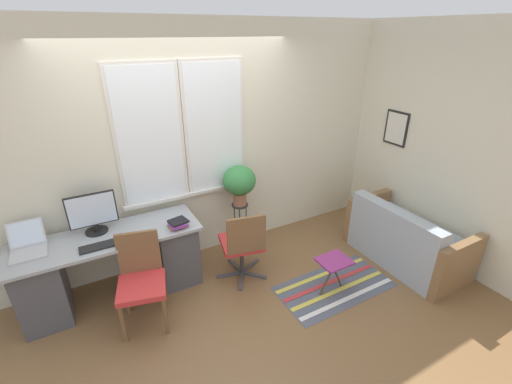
{
  "coord_description": "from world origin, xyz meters",
  "views": [
    {
      "loc": [
        -1.06,
        -2.89,
        2.56
      ],
      "look_at": [
        0.62,
        0.15,
        0.91
      ],
      "focal_mm": 24.0,
      "sensor_mm": 36.0,
      "label": 1
    }
  ],
  "objects": [
    {
      "name": "ground_plane",
      "position": [
        0.0,
        0.0,
        0.0
      ],
      "size": [
        14.0,
        14.0,
        0.0
      ],
      "primitive_type": "plane",
      "color": "brown"
    },
    {
      "name": "wall_back_with_window",
      "position": [
        -0.0,
        0.68,
        1.36
      ],
      "size": [
        9.0,
        0.12,
        2.7
      ],
      "color": "beige",
      "rests_on": "ground_plane"
    },
    {
      "name": "wall_right_with_picture",
      "position": [
        2.64,
        0.0,
        1.35
      ],
      "size": [
        0.08,
        9.0,
        2.7
      ],
      "color": "beige",
      "rests_on": "ground_plane"
    },
    {
      "name": "desk",
      "position": [
        -0.97,
        0.3,
        0.39
      ],
      "size": [
        1.77,
        0.6,
        0.73
      ],
      "color": "#9EA3A8",
      "rests_on": "ground_plane"
    },
    {
      "name": "laptop",
      "position": [
        -1.62,
        0.38,
        0.79
      ],
      "size": [
        0.29,
        0.36,
        0.24
      ],
      "color": "#B7B7BC",
      "rests_on": "desk"
    },
    {
      "name": "monitor",
      "position": [
        -1.05,
        0.44,
        0.94
      ],
      "size": [
        0.45,
        0.22,
        0.42
      ],
      "color": "black",
      "rests_on": "desk"
    },
    {
      "name": "keyboard",
      "position": [
        -1.05,
        0.14,
        0.74
      ],
      "size": [
        0.36,
        0.13,
        0.02
      ],
      "color": "black",
      "rests_on": "desk"
    },
    {
      "name": "mouse",
      "position": [
        -0.79,
        0.16,
        0.75
      ],
      "size": [
        0.04,
        0.07,
        0.04
      ],
      "color": "silver",
      "rests_on": "desk"
    },
    {
      "name": "book_stack",
      "position": [
        -0.3,
        0.13,
        0.77
      ],
      "size": [
        0.2,
        0.19,
        0.08
      ],
      "color": "olive",
      "rests_on": "desk"
    },
    {
      "name": "desk_chair_wooden",
      "position": [
        -0.78,
        -0.17,
        0.48
      ],
      "size": [
        0.51,
        0.52,
        0.89
      ],
      "rotation": [
        0.0,
        0.0,
        -0.24
      ],
      "color": "brown",
      "rests_on": "ground_plane"
    },
    {
      "name": "office_chair_swivel",
      "position": [
        0.32,
        -0.09,
        0.46
      ],
      "size": [
        0.58,
        0.58,
        0.87
      ],
      "rotation": [
        0.0,
        0.0,
        2.93
      ],
      "color": "#47474C",
      "rests_on": "ground_plane"
    },
    {
      "name": "couch_loveseat",
      "position": [
        2.16,
        -0.74,
        0.28
      ],
      "size": [
        0.7,
        1.37,
        0.75
      ],
      "rotation": [
        0.0,
        0.0,
        1.57
      ],
      "color": "#9EA8B2",
      "rests_on": "ground_plane"
    },
    {
      "name": "plant_stand",
      "position": [
        0.56,
        0.45,
        0.53
      ],
      "size": [
        0.2,
        0.2,
        0.64
      ],
      "color": "#333338",
      "rests_on": "ground_plane"
    },
    {
      "name": "potted_plant",
      "position": [
        0.56,
        0.45,
        0.94
      ],
      "size": [
        0.39,
        0.39,
        0.5
      ],
      "color": "#9E6B4C",
      "rests_on": "plant_stand"
    },
    {
      "name": "floor_rug_striped",
      "position": [
        1.13,
        -0.72,
        0.0
      ],
      "size": [
        1.27,
        0.65,
        0.01
      ],
      "color": "#565B6B",
      "rests_on": "ground_plane"
    },
    {
      "name": "folding_stool",
      "position": [
        1.06,
        -0.74,
        0.35
      ],
      "size": [
        0.33,
        0.28,
        0.4
      ],
      "color": "#93337A",
      "rests_on": "ground_plane"
    }
  ]
}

